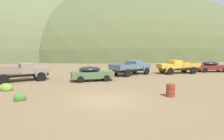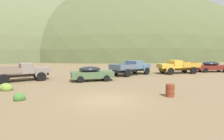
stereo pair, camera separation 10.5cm
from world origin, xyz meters
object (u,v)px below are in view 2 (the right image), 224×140
at_px(truck_primer_gray, 26,72).
at_px(oil_drum_by_truck, 170,90).
at_px(truck_faded_yellow, 175,67).
at_px(truck_chalk_blue, 134,67).
at_px(car_oxblood, 213,67).
at_px(car_weathered_green, 93,73).

distance_m(truck_primer_gray, oil_drum_by_truck, 15.31).
distance_m(truck_faded_yellow, oil_drum_by_truck, 14.21).
distance_m(truck_chalk_blue, truck_faded_yellow, 6.08).
xyz_separation_m(car_oxblood, oil_drum_by_truck, (-15.99, -10.43, -0.36)).
xyz_separation_m(car_weathered_green, oil_drum_by_truck, (3.21, -8.83, -0.36)).
xyz_separation_m(car_weathered_green, car_oxblood, (19.20, 1.60, 0.00)).
height_order(truck_primer_gray, oil_drum_by_truck, truck_primer_gray).
bearing_deg(oil_drum_by_truck, truck_faded_yellow, 49.56).
xyz_separation_m(car_weathered_green, truck_faded_yellow, (12.43, 1.98, 0.17)).
height_order(truck_primer_gray, car_weathered_green, truck_primer_gray).
bearing_deg(truck_primer_gray, car_weathered_green, -33.56).
xyz_separation_m(truck_faded_yellow, oil_drum_by_truck, (-9.21, -10.81, -0.53)).
xyz_separation_m(truck_chalk_blue, truck_faded_yellow, (5.97, -1.12, -0.01)).
distance_m(car_weathered_green, truck_faded_yellow, 12.59).
relative_size(truck_primer_gray, truck_chalk_blue, 0.96).
height_order(car_weathered_green, truck_faded_yellow, truck_faded_yellow).
bearing_deg(oil_drum_by_truck, truck_primer_gray, 130.96).
relative_size(truck_primer_gray, oil_drum_by_truck, 6.63).
bearing_deg(truck_chalk_blue, car_oxblood, -26.21).
height_order(truck_faded_yellow, car_oxblood, truck_faded_yellow).
bearing_deg(car_oxblood, car_weathered_green, -155.84).
distance_m(car_weathered_green, car_oxblood, 19.27).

